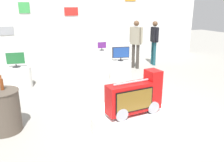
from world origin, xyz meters
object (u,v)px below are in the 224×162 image
(tv_on_center_rear, at_px, (15,59))
(display_pedestal_right_rear, at_px, (121,70))
(main_display_pedestal, at_px, (133,120))
(novelty_firetruck_tv, at_px, (135,98))
(display_pedestal_center_rear, at_px, (18,78))
(shopper_browsing_rear, at_px, (154,40))
(display_pedestal_far_right, at_px, (102,58))
(tv_on_right_rear, at_px, (121,53))
(tv_on_far_right, at_px, (102,46))
(side_table_round, at_px, (3,111))
(bottle_on_side_table, at_px, (2,84))
(shopper_browsing_near_truck, at_px, (136,41))

(tv_on_center_rear, height_order, display_pedestal_right_rear, tv_on_center_rear)
(main_display_pedestal, relative_size, novelty_firetruck_tv, 1.48)
(display_pedestal_center_rear, distance_m, shopper_browsing_rear, 5.27)
(display_pedestal_far_right, bearing_deg, tv_on_center_rear, -151.87)
(display_pedestal_right_rear, bearing_deg, tv_on_center_rear, 174.18)
(tv_on_right_rear, bearing_deg, display_pedestal_center_rear, 174.03)
(tv_on_far_right, bearing_deg, display_pedestal_right_rear, -90.93)
(novelty_firetruck_tv, distance_m, side_table_round, 2.49)
(tv_on_far_right, relative_size, bottle_on_side_table, 1.31)
(shopper_browsing_near_truck, bearing_deg, bottle_on_side_table, -142.56)
(main_display_pedestal, height_order, display_pedestal_center_rear, display_pedestal_center_rear)
(main_display_pedestal, distance_m, shopper_browsing_rear, 5.34)
(tv_on_center_rear, distance_m, tv_on_right_rear, 3.10)
(tv_on_right_rear, distance_m, tv_on_far_right, 1.98)
(side_table_round, bearing_deg, shopper_browsing_near_truck, 37.60)
(display_pedestal_far_right, relative_size, shopper_browsing_rear, 0.42)
(tv_on_far_right, bearing_deg, main_display_pedestal, -101.46)
(shopper_browsing_near_truck, bearing_deg, display_pedestal_far_right, 142.08)
(novelty_firetruck_tv, bearing_deg, tv_on_far_right, 78.79)
(main_display_pedestal, height_order, display_pedestal_right_rear, display_pedestal_right_rear)
(main_display_pedestal, bearing_deg, tv_on_far_right, 78.54)
(tv_on_center_rear, distance_m, tv_on_far_right, 3.54)
(display_pedestal_right_rear, height_order, shopper_browsing_near_truck, shopper_browsing_near_truck)
(tv_on_far_right, relative_size, shopper_browsing_near_truck, 0.21)
(display_pedestal_center_rear, bearing_deg, shopper_browsing_near_truck, 11.30)
(display_pedestal_right_rear, bearing_deg, bottle_on_side_table, -146.22)
(tv_on_right_rear, bearing_deg, display_pedestal_far_right, 89.10)
(tv_on_right_rear, height_order, tv_on_far_right, tv_on_right_rear)
(display_pedestal_far_right, height_order, shopper_browsing_near_truck, shopper_browsing_near_truck)
(main_display_pedestal, bearing_deg, tv_on_right_rear, 71.78)
(tv_on_center_rear, bearing_deg, bottle_on_side_table, -94.51)
(display_pedestal_center_rear, bearing_deg, main_display_pedestal, -56.86)
(tv_on_right_rear, relative_size, shopper_browsing_rear, 0.32)
(tv_on_right_rear, height_order, side_table_round, tv_on_right_rear)
(shopper_browsing_near_truck, bearing_deg, novelty_firetruck_tv, -116.45)
(tv_on_right_rear, height_order, shopper_browsing_rear, shopper_browsing_rear)
(display_pedestal_right_rear, xyz_separation_m, tv_on_right_rear, (0.00, -0.00, 0.56))
(bottle_on_side_table, height_order, shopper_browsing_near_truck, shopper_browsing_near_truck)
(shopper_browsing_near_truck, bearing_deg, side_table_round, -142.40)
(shopper_browsing_near_truck, xyz_separation_m, shopper_browsing_rear, (0.93, 0.24, -0.03))
(tv_on_far_right, xyz_separation_m, shopper_browsing_rear, (1.99, -0.58, 0.23))
(bottle_on_side_table, distance_m, shopper_browsing_near_truck, 5.52)
(display_pedestal_right_rear, bearing_deg, shopper_browsing_rear, 34.69)
(main_display_pedestal, relative_size, tv_on_center_rear, 3.18)
(tv_on_center_rear, height_order, tv_on_far_right, tv_on_center_rear)
(tv_on_right_rear, bearing_deg, bottle_on_side_table, -146.27)
(tv_on_far_right, height_order, bottle_on_side_table, bottle_on_side_table)
(main_display_pedestal, relative_size, bottle_on_side_table, 5.96)
(main_display_pedestal, relative_size, display_pedestal_right_rear, 2.42)
(main_display_pedestal, distance_m, display_pedestal_right_rear, 3.09)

